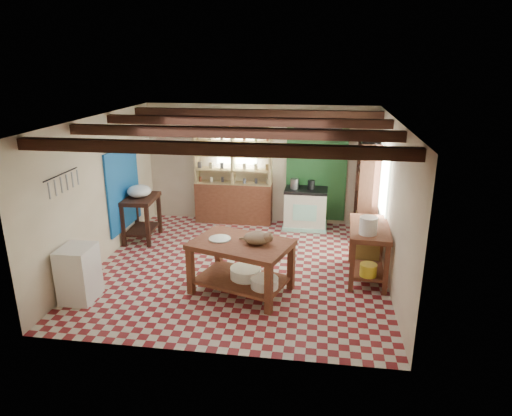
# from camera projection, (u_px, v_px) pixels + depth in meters

# --- Properties ---
(floor) EXTENTS (5.00, 5.00, 0.02)m
(floor) POSITION_uv_depth(u_px,v_px,m) (240.00, 267.00, 8.09)
(floor) COLOR maroon
(floor) RESTS_ON ground
(ceiling) EXTENTS (5.00, 5.00, 0.02)m
(ceiling) POSITION_uv_depth(u_px,v_px,m) (238.00, 119.00, 7.28)
(ceiling) COLOR #46454A
(ceiling) RESTS_ON wall_back
(wall_back) EXTENTS (5.00, 0.04, 2.60)m
(wall_back) POSITION_uv_depth(u_px,v_px,m) (259.00, 164.00, 10.03)
(wall_back) COLOR beige
(wall_back) RESTS_ON floor
(wall_front) EXTENTS (5.00, 0.04, 2.60)m
(wall_front) POSITION_uv_depth(u_px,v_px,m) (201.00, 258.00, 5.33)
(wall_front) COLOR beige
(wall_front) RESTS_ON floor
(wall_left) EXTENTS (0.04, 5.00, 2.60)m
(wall_left) POSITION_uv_depth(u_px,v_px,m) (100.00, 191.00, 8.02)
(wall_left) COLOR beige
(wall_left) RESTS_ON floor
(wall_right) EXTENTS (0.04, 5.00, 2.60)m
(wall_right) POSITION_uv_depth(u_px,v_px,m) (392.00, 203.00, 7.34)
(wall_right) COLOR beige
(wall_right) RESTS_ON floor
(ceiling_beams) EXTENTS (5.00, 3.80, 0.15)m
(ceiling_beams) POSITION_uv_depth(u_px,v_px,m) (238.00, 127.00, 7.31)
(ceiling_beams) COLOR #381C13
(ceiling_beams) RESTS_ON ceiling
(blue_wall_patch) EXTENTS (0.04, 1.40, 1.60)m
(blue_wall_patch) POSITION_uv_depth(u_px,v_px,m) (123.00, 188.00, 8.92)
(blue_wall_patch) COLOR #1659A8
(blue_wall_patch) RESTS_ON wall_left
(green_wall_patch) EXTENTS (1.30, 0.04, 2.30)m
(green_wall_patch) POSITION_uv_depth(u_px,v_px,m) (316.00, 169.00, 9.85)
(green_wall_patch) COLOR #215326
(green_wall_patch) RESTS_ON wall_back
(window_back) EXTENTS (0.90, 0.02, 0.80)m
(window_back) POSITION_uv_depth(u_px,v_px,m) (237.00, 146.00, 9.96)
(window_back) COLOR beige
(window_back) RESTS_ON wall_back
(window_right) EXTENTS (0.02, 1.30, 1.20)m
(window_right) POSITION_uv_depth(u_px,v_px,m) (384.00, 182.00, 8.25)
(window_right) COLOR beige
(window_right) RESTS_ON wall_right
(utensil_rail) EXTENTS (0.06, 0.90, 0.28)m
(utensil_rail) POSITION_uv_depth(u_px,v_px,m) (62.00, 182.00, 6.73)
(utensil_rail) COLOR black
(utensil_rail) RESTS_ON wall_left
(pot_rack) EXTENTS (0.86, 0.12, 0.36)m
(pot_rack) POSITION_uv_depth(u_px,v_px,m) (318.00, 129.00, 9.16)
(pot_rack) COLOR black
(pot_rack) RESTS_ON ceiling
(shelving_unit) EXTENTS (1.70, 0.34, 2.20)m
(shelving_unit) POSITION_uv_depth(u_px,v_px,m) (233.00, 175.00, 9.99)
(shelving_unit) COLOR tan
(shelving_unit) RESTS_ON floor
(tall_rack) EXTENTS (0.40, 0.86, 2.00)m
(tall_rack) POSITION_uv_depth(u_px,v_px,m) (367.00, 190.00, 9.16)
(tall_rack) COLOR #381C13
(tall_rack) RESTS_ON floor
(work_table) EXTENTS (1.71, 1.40, 0.84)m
(work_table) POSITION_uv_depth(u_px,v_px,m) (241.00, 267.00, 7.13)
(work_table) COLOR brown
(work_table) RESTS_ON floor
(stove) EXTENTS (0.91, 0.62, 0.88)m
(stove) POSITION_uv_depth(u_px,v_px,m) (306.00, 209.00, 9.83)
(stove) COLOR beige
(stove) RESTS_ON floor
(prep_table) EXTENTS (0.66, 0.92, 0.90)m
(prep_table) POSITION_uv_depth(u_px,v_px,m) (142.00, 218.00, 9.20)
(prep_table) COLOR #381C13
(prep_table) RESTS_ON floor
(white_cabinet) EXTENTS (0.48, 0.57, 0.85)m
(white_cabinet) POSITION_uv_depth(u_px,v_px,m) (79.00, 273.00, 6.89)
(white_cabinet) COLOR white
(white_cabinet) RESTS_ON floor
(right_counter) EXTENTS (0.70, 1.30, 0.91)m
(right_counter) POSITION_uv_depth(u_px,v_px,m) (368.00, 252.00, 7.59)
(right_counter) COLOR brown
(right_counter) RESTS_ON floor
(cat) EXTENTS (0.46, 0.37, 0.19)m
(cat) POSITION_uv_depth(u_px,v_px,m) (257.00, 238.00, 6.91)
(cat) COLOR #917054
(cat) RESTS_ON work_table
(steel_tray) EXTENTS (0.44, 0.44, 0.02)m
(steel_tray) POSITION_uv_depth(u_px,v_px,m) (220.00, 239.00, 7.10)
(steel_tray) COLOR #939299
(steel_tray) RESTS_ON work_table
(basin_large) EXTENTS (0.62, 0.62, 0.17)m
(basin_large) POSITION_uv_depth(u_px,v_px,m) (246.00, 273.00, 7.19)
(basin_large) COLOR white
(basin_large) RESTS_ON work_table
(basin_small) EXTENTS (0.53, 0.53, 0.15)m
(basin_small) POSITION_uv_depth(u_px,v_px,m) (264.00, 283.00, 6.89)
(basin_small) COLOR white
(basin_small) RESTS_ON work_table
(kettle_left) EXTENTS (0.19, 0.19, 0.21)m
(kettle_left) POSITION_uv_depth(u_px,v_px,m) (295.00, 184.00, 9.70)
(kettle_left) COLOR #939299
(kettle_left) RESTS_ON stove
(kettle_right) EXTENTS (0.16, 0.16, 0.19)m
(kettle_right) POSITION_uv_depth(u_px,v_px,m) (311.00, 185.00, 9.64)
(kettle_right) COLOR black
(kettle_right) RESTS_ON stove
(enamel_bowl) EXTENTS (0.50, 0.50, 0.24)m
(enamel_bowl) POSITION_uv_depth(u_px,v_px,m) (139.00, 191.00, 9.03)
(enamel_bowl) COLOR white
(enamel_bowl) RESTS_ON prep_table
(white_bucket) EXTENTS (0.29, 0.29, 0.28)m
(white_bucket) POSITION_uv_depth(u_px,v_px,m) (368.00, 226.00, 7.09)
(white_bucket) COLOR white
(white_bucket) RESTS_ON right_counter
(wicker_basket) EXTENTS (0.43, 0.35, 0.29)m
(wicker_basket) POSITION_uv_depth(u_px,v_px,m) (367.00, 249.00, 7.90)
(wicker_basket) COLOR olive
(wicker_basket) RESTS_ON right_counter
(yellow_tub) EXTENTS (0.28, 0.28, 0.20)m
(yellow_tub) POSITION_uv_depth(u_px,v_px,m) (368.00, 270.00, 7.21)
(yellow_tub) COLOR yellow
(yellow_tub) RESTS_ON right_counter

